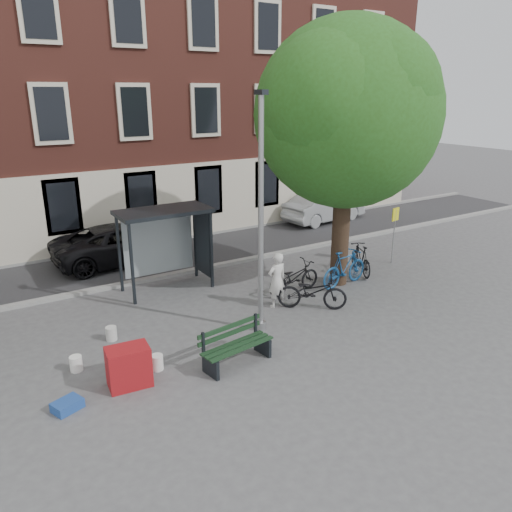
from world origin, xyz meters
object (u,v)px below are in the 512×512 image
object	(u,v)px
bus_shelter	(175,229)
car_silver	(325,207)
bench	(236,347)
painter	(277,280)
red_stand	(129,367)
bike_b	(345,268)
bike_c	(312,292)
lamppost	(261,229)
bike_a	(294,277)
bike_d	(361,259)
notice_sign	(395,223)
car_dark	(123,243)

from	to	relation	value
bus_shelter	car_silver	bearing A→B (deg)	23.11
bench	car_silver	world-z (taller)	car_silver
painter	red_stand	size ratio (longest dim) A/B	1.85
bike_b	bike_c	bearing A→B (deg)	105.48
lamppost	red_stand	size ratio (longest dim) A/B	6.79
bike_a	bike_d	world-z (taller)	bike_d
bike_d	red_stand	xyz separation A→B (m)	(-9.10, -2.55, -0.08)
car_silver	bike_c	bearing A→B (deg)	131.78
car_silver	notice_sign	size ratio (longest dim) A/B	2.09
bike_b	red_stand	distance (m)	8.09
bike_a	car_silver	distance (m)	9.26
bike_a	bike_c	xyz separation A→B (m)	(-0.27, -1.26, 0.02)
bench	bike_d	world-z (taller)	bike_d
bench	car_dark	size ratio (longest dim) A/B	0.36
bus_shelter	notice_sign	distance (m)	7.91
bench	car_silver	xyz separation A→B (m)	(10.26, 9.31, 0.30)
bus_shelter	bike_a	bearing A→B (deg)	-40.89
bike_a	lamppost	bearing A→B (deg)	121.84
bench	car_silver	distance (m)	13.86
bus_shelter	bike_c	distance (m)	4.78
lamppost	bike_a	xyz separation A→B (m)	(2.27, 1.61, -2.28)
bus_shelter	bench	size ratio (longest dim) A/B	1.54
car_dark	car_silver	xyz separation A→B (m)	(10.16, 0.71, 0.01)
bike_b	car_silver	world-z (taller)	car_silver
bench	red_stand	xyz separation A→B (m)	(-2.41, 0.43, 0.03)
bench	car_dark	xyz separation A→B (m)	(0.10, 8.60, 0.28)
bus_shelter	bike_d	distance (m)	6.46
lamppost	car_dark	size ratio (longest dim) A/B	1.20
painter	red_stand	xyz separation A→B (m)	(-5.03, -1.74, -0.38)
painter	bike_c	xyz separation A→B (m)	(0.80, -0.65, -0.31)
bike_a	red_stand	distance (m)	6.54
bus_shelter	bench	distance (m)	5.55
painter	car_silver	bearing A→B (deg)	-139.91
car_dark	notice_sign	size ratio (longest dim) A/B	2.43
bike_d	car_dark	xyz separation A→B (m)	(-6.59, 5.63, 0.18)
car_dark	bike_b	bearing A→B (deg)	-141.60
bus_shelter	painter	size ratio (longest dim) A/B	1.71
bench	bike_b	size ratio (longest dim) A/B	0.92
notice_sign	painter	bearing A→B (deg)	-178.83
lamppost	bus_shelter	distance (m)	4.24
bike_c	notice_sign	distance (m)	5.36
bike_c	lamppost	bearing A→B (deg)	137.97
car_silver	red_stand	distance (m)	15.48
painter	bench	size ratio (longest dim) A/B	0.90
bike_c	car_dark	bearing A→B (deg)	63.20
red_stand	bike_b	bearing A→B (deg)	14.13
painter	bench	xyz separation A→B (m)	(-2.62, -2.17, -0.41)
notice_sign	bus_shelter	bearing A→B (deg)	155.96
lamppost	bike_a	distance (m)	3.60
bus_shelter	red_stand	distance (m)	6.01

